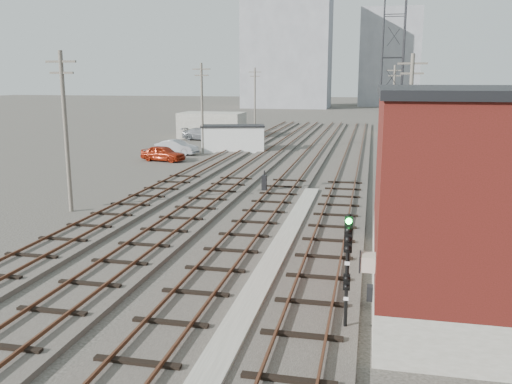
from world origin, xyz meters
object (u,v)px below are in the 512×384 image
(site_trailer, at_px, (233,138))
(car_silver, at_px, (177,147))
(switch_stand, at_px, (264,183))
(signal_mast, at_px, (347,266))
(car_grey, at_px, (203,134))
(car_red, at_px, (163,153))

(site_trailer, distance_m, car_silver, 5.91)
(switch_stand, relative_size, car_silver, 0.32)
(signal_mast, xyz_separation_m, car_grey, (-19.96, 48.76, -1.35))
(site_trailer, xyz_separation_m, car_red, (-4.69, -7.59, -0.68))
(site_trailer, xyz_separation_m, car_silver, (-5.02, -3.03, -0.67))
(site_trailer, distance_m, car_red, 8.95)
(site_trailer, bearing_deg, car_grey, 108.52)
(signal_mast, relative_size, switch_stand, 2.59)
(car_red, height_order, car_grey, car_grey)
(switch_stand, distance_m, car_silver, 20.64)
(car_red, height_order, car_silver, car_silver)
(switch_stand, bearing_deg, signal_mast, -73.37)
(signal_mast, relative_size, car_grey, 0.71)
(car_silver, bearing_deg, signal_mast, -142.81)
(car_grey, bearing_deg, car_red, -165.15)
(car_red, distance_m, car_grey, 17.41)
(switch_stand, height_order, car_red, switch_stand)
(car_red, bearing_deg, car_silver, 16.08)
(signal_mast, bearing_deg, site_trailer, 109.19)
(switch_stand, distance_m, site_trailer, 20.94)
(site_trailer, bearing_deg, car_red, -136.39)
(site_trailer, bearing_deg, signal_mast, -85.49)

